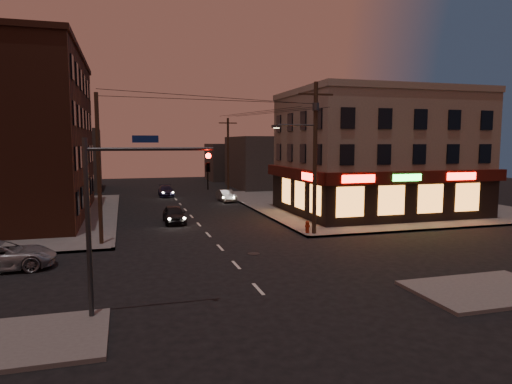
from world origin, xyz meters
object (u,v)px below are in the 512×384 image
object	(u,v)px
sedan_mid	(226,196)
sedan_near	(174,214)
fire_hydrant	(307,226)
suv_cross	(0,256)
sedan_far	(166,191)

from	to	relation	value
sedan_mid	sedan_near	bearing A→B (deg)	-124.52
sedan_near	fire_hydrant	bearing A→B (deg)	-41.66
suv_cross	sedan_near	distance (m)	14.57
suv_cross	sedan_far	xyz separation A→B (m)	(10.56, 29.19, -0.11)
suv_cross	sedan_far	world-z (taller)	suv_cross
sedan_mid	fire_hydrant	distance (m)	18.93
fire_hydrant	sedan_near	bearing A→B (deg)	138.20
fire_hydrant	sedan_mid	bearing A→B (deg)	94.39
suv_cross	sedan_far	bearing A→B (deg)	-24.47
sedan_far	fire_hydrant	world-z (taller)	sedan_far
sedan_near	sedan_far	distance (m)	18.24
sedan_far	sedan_near	bearing A→B (deg)	-91.51
suv_cross	fire_hydrant	bearing A→B (deg)	-82.77
sedan_mid	sedan_far	distance (m)	8.73
sedan_near	fire_hydrant	size ratio (longest dim) A/B	4.74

